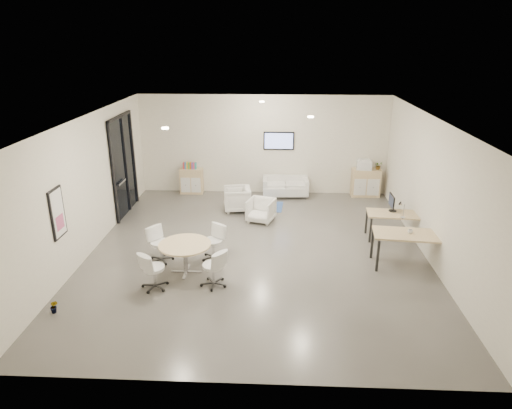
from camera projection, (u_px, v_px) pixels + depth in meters
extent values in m
cube|color=#514E4A|center=(257.00, 266.00, 11.21)|extent=(8.00, 9.00, 0.80)
cube|color=white|center=(257.00, 101.00, 9.82)|extent=(8.00, 9.00, 0.80)
cube|color=beige|center=(264.00, 142.00, 15.11)|extent=(8.00, 0.80, 3.20)
cube|color=beige|center=(240.00, 307.00, 5.93)|extent=(8.00, 0.80, 3.20)
cube|color=beige|center=(70.00, 186.00, 10.71)|extent=(0.80, 9.00, 3.20)
cube|color=beige|center=(451.00, 192.00, 10.33)|extent=(0.80, 9.00, 3.20)
cube|color=black|center=(123.00, 165.00, 13.10)|extent=(0.02, 1.90, 2.85)
cube|color=black|center=(119.00, 117.00, 12.61)|extent=(0.06, 1.90, 0.08)
cube|color=black|center=(113.00, 174.00, 12.24)|extent=(0.06, 0.08, 2.85)
cube|color=black|center=(134.00, 157.00, 13.95)|extent=(0.06, 0.08, 2.85)
cube|color=black|center=(126.00, 164.00, 13.23)|extent=(0.06, 0.07, 2.85)
cube|color=#B2B2B7|center=(122.00, 182.00, 12.80)|extent=(0.04, 0.60, 0.05)
cube|color=black|center=(57.00, 213.00, 9.21)|extent=(0.04, 0.54, 1.04)
cube|color=white|center=(58.00, 213.00, 9.21)|extent=(0.01, 0.46, 0.96)
cube|color=#C85281|center=(60.00, 222.00, 9.28)|extent=(0.01, 0.32, 0.30)
cube|color=black|center=(279.00, 141.00, 14.63)|extent=(0.98, 0.05, 0.58)
cube|color=#93A5FF|center=(279.00, 141.00, 14.60)|extent=(0.90, 0.01, 0.50)
cylinder|color=#FFEAC6|center=(165.00, 128.00, 9.11)|extent=(0.14, 0.14, 0.03)
cylinder|color=#FFEAC6|center=(311.00, 117.00, 10.39)|extent=(0.14, 0.14, 0.03)
cylinder|color=#FFEAC6|center=(262.00, 102.00, 12.78)|extent=(0.14, 0.14, 0.03)
cube|color=tan|center=(192.00, 181.00, 15.05)|extent=(0.74, 0.37, 0.83)
cube|color=silver|center=(186.00, 185.00, 14.91)|extent=(0.31, 0.02, 0.50)
cube|color=silver|center=(196.00, 185.00, 14.89)|extent=(0.31, 0.02, 0.50)
cube|color=tan|center=(366.00, 183.00, 14.76)|extent=(0.90, 0.42, 0.90)
cube|color=silver|center=(360.00, 187.00, 14.60)|extent=(0.38, 0.02, 0.54)
cube|color=silver|center=(373.00, 187.00, 14.58)|extent=(0.38, 0.02, 0.54)
cube|color=red|center=(184.00, 166.00, 14.88)|extent=(0.04, 0.14, 0.22)
cube|color=#337FCC|center=(186.00, 166.00, 14.87)|extent=(0.04, 0.14, 0.22)
cube|color=gold|center=(187.00, 166.00, 14.87)|extent=(0.04, 0.14, 0.22)
cube|color=#4CB24C|center=(189.00, 166.00, 14.87)|extent=(0.04, 0.14, 0.22)
cube|color=#CC6619|center=(191.00, 166.00, 14.87)|extent=(0.04, 0.14, 0.22)
cube|color=purple|center=(192.00, 166.00, 14.86)|extent=(0.04, 0.14, 0.22)
cube|color=#E54C7F|center=(194.00, 166.00, 14.86)|extent=(0.04, 0.14, 0.22)
cube|color=teal|center=(196.00, 166.00, 14.86)|extent=(0.04, 0.14, 0.22)
cube|color=white|center=(364.00, 165.00, 14.56)|extent=(0.53, 0.46, 0.28)
cube|color=white|center=(365.00, 160.00, 14.50)|extent=(0.39, 0.34, 0.06)
cube|color=white|center=(285.00, 190.00, 14.80)|extent=(1.48, 0.78, 0.27)
cube|color=white|center=(285.00, 179.00, 14.97)|extent=(1.46, 0.22, 0.27)
cube|color=white|center=(265.00, 185.00, 14.78)|extent=(0.16, 0.73, 0.54)
cube|color=white|center=(306.00, 186.00, 14.72)|extent=(0.16, 0.73, 0.54)
cube|color=#2F4691|center=(260.00, 206.00, 13.99)|extent=(1.43, 1.01, 0.01)
imported|color=white|center=(237.00, 198.00, 13.54)|extent=(0.81, 0.85, 0.78)
imported|color=white|center=(261.00, 209.00, 12.75)|extent=(0.86, 0.83, 0.72)
cube|color=tan|center=(394.00, 214.00, 11.57)|extent=(1.37, 0.77, 0.04)
cube|color=black|center=(370.00, 230.00, 11.45)|extent=(0.05, 0.05, 0.65)
cube|color=black|center=(420.00, 231.00, 11.40)|extent=(0.05, 0.05, 0.65)
cube|color=black|center=(366.00, 222.00, 11.98)|extent=(0.05, 0.05, 0.65)
cube|color=black|center=(414.00, 223.00, 11.93)|extent=(0.05, 0.05, 0.65)
cube|color=tan|center=(408.00, 234.00, 10.15)|extent=(1.57, 0.90, 0.04)
cube|color=black|center=(378.00, 256.00, 10.02)|extent=(0.05, 0.05, 0.74)
cube|color=black|center=(442.00, 257.00, 9.96)|extent=(0.05, 0.05, 0.74)
cube|color=black|center=(372.00, 244.00, 10.62)|extent=(0.05, 0.05, 0.74)
cube|color=black|center=(433.00, 245.00, 10.56)|extent=(0.05, 0.05, 0.74)
cylinder|color=black|center=(393.00, 211.00, 11.70)|extent=(0.20, 0.20, 0.02)
cube|color=black|center=(393.00, 206.00, 11.66)|extent=(0.04, 0.03, 0.24)
cube|color=black|center=(392.00, 201.00, 11.61)|extent=(0.03, 0.50, 0.32)
cylinder|color=tan|center=(185.00, 245.00, 9.85)|extent=(1.14, 1.14, 0.04)
cylinder|color=#B2B2B7|center=(186.00, 259.00, 9.97)|extent=(0.10, 0.10, 0.65)
cube|color=#B2B2B7|center=(186.00, 272.00, 10.08)|extent=(0.66, 0.06, 0.03)
cube|color=#B2B2B7|center=(186.00, 272.00, 10.08)|extent=(0.06, 0.66, 0.03)
imported|color=#3F7F3F|center=(378.00, 166.00, 14.53)|extent=(0.33, 0.34, 0.21)
imported|color=#3F7F3F|center=(55.00, 310.00, 8.59)|extent=(0.15, 0.27, 0.12)
imported|color=white|center=(410.00, 231.00, 10.14)|extent=(0.13, 0.11, 0.11)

